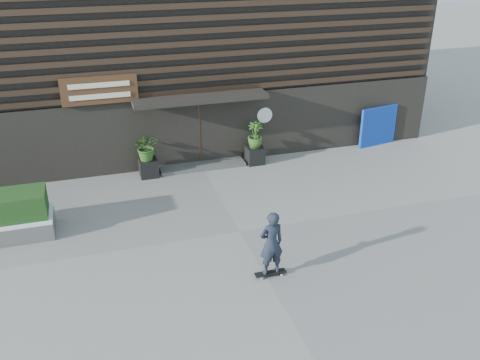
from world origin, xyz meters
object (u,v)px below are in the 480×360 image
object	(u,v)px
planter_pot_right	(255,155)
blue_tarp	(378,126)
skateboarder	(271,244)
planter_pot_left	(149,168)

from	to	relation	value
planter_pot_right	blue_tarp	xyz separation A→B (m)	(5.07, 0.30, 0.46)
planter_pot_right	blue_tarp	distance (m)	5.10
blue_tarp	skateboarder	world-z (taller)	skateboarder
planter_pot_left	blue_tarp	bearing A→B (deg)	1.94
planter_pot_left	planter_pot_right	distance (m)	3.80
skateboarder	planter_pot_left	bearing A→B (deg)	107.00
planter_pot_left	skateboarder	bearing A→B (deg)	-73.00
blue_tarp	skateboarder	xyz separation A→B (m)	(-6.85, -6.90, 0.16)
skateboarder	blue_tarp	bearing A→B (deg)	45.18
planter_pot_left	blue_tarp	xyz separation A→B (m)	(8.87, 0.30, 0.46)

